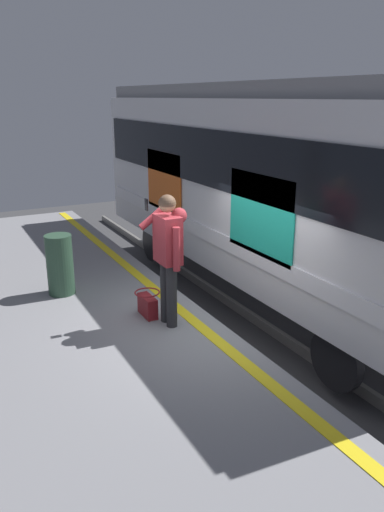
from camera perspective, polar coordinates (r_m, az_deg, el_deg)
name	(u,v)px	position (r m, az deg, el deg)	size (l,w,h in m)	color
ground_plane	(212,376)	(7.21, 2.36, -13.61)	(24.68, 24.68, 0.00)	#3D3D3F
platform	(47,390)	(6.31, -16.37, -14.57)	(14.76, 4.54, 0.92)	gray
safety_line	(194,321)	(6.65, 0.20, -7.49)	(14.46, 0.16, 0.01)	yellow
track_rail_near	(297,347)	(7.94, 12.00, -10.20)	(19.18, 0.08, 0.16)	slate
track_rail_far	(365,328)	(8.85, 19.27, -7.79)	(19.18, 0.08, 0.16)	slate
train_carriage	(274,175)	(8.94, 9.41, 9.16)	(9.10, 2.82, 3.82)	silver
passenger	(169,250)	(6.23, -2.72, 0.72)	(0.57, 0.55, 1.72)	#262628
handbag	(148,304)	(6.77, -5.13, -5.55)	(0.38, 0.35, 0.35)	maroon
trash_bin	(60,265)	(7.65, -14.95, -0.98)	(0.40, 0.40, 0.92)	#2D4C38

